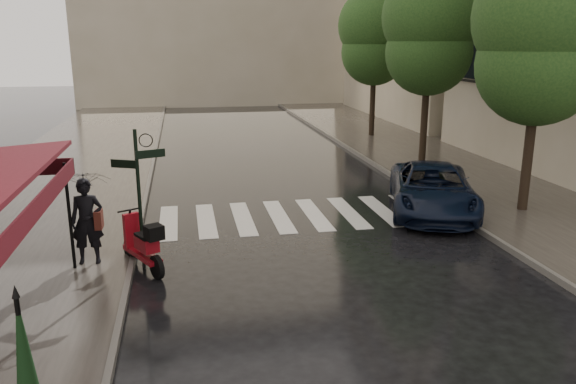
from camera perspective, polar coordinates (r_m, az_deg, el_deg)
name	(u,v)px	position (r m, az deg, el deg)	size (l,w,h in m)	color
ground	(202,321)	(10.57, -8.71, -12.83)	(120.00, 120.00, 0.00)	black
sidewalk_near	(67,177)	(22.33, -21.57, 1.39)	(6.00, 60.00, 0.12)	#38332D
sidewalk_far	(438,162)	(24.27, 15.03, 2.94)	(5.50, 60.00, 0.12)	#38332D
curb_near	(151,174)	(21.94, -13.74, 1.83)	(0.12, 60.00, 0.16)	#595651
curb_far	(374,164)	(23.20, 8.77, 2.78)	(0.12, 60.00, 0.16)	#595651
crosswalk	(297,215)	(16.43, 0.87, -2.36)	(7.85, 3.20, 0.01)	silver
signpost	(139,186)	(12.78, -14.91, 0.56)	(1.17, 0.29, 3.10)	black
tree_near	(542,26)	(17.39, 24.44, 15.07)	(3.80, 3.80, 7.99)	black
tree_mid	(430,24)	(23.47, 14.26, 16.22)	(3.80, 3.80, 8.34)	black
tree_far	(375,31)	(30.04, 8.85, 15.86)	(3.80, 3.80, 8.16)	black
pedestrian_with_umbrella	(84,188)	(12.94, -20.01, 0.37)	(1.16, 1.18, 2.60)	black
scooter	(143,245)	(12.79, -14.48, -5.28)	(1.07, 1.72, 1.25)	black
parked_car	(432,189)	(17.13, 14.46, 0.30)	(2.33, 5.06, 1.41)	black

